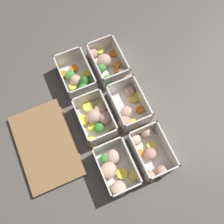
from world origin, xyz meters
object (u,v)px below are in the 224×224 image
at_px(container_near_left, 150,152).
at_px(container_far_right, 77,78).
at_px(container_near_right, 108,65).
at_px(container_far_left, 115,169).
at_px(container_near_center, 128,108).
at_px(container_far_center, 97,118).

distance_m(container_near_left, container_far_right, 0.36).
xyz_separation_m(container_near_right, container_far_left, (-0.35, 0.13, -0.00)).
height_order(container_near_left, container_near_center, same).
relative_size(container_near_right, container_far_left, 1.13).
height_order(container_near_right, container_far_center, same).
distance_m(container_near_center, container_far_right, 0.21).
distance_m(container_near_left, container_near_right, 0.34).
bearing_deg(container_far_center, container_near_right, -34.57).
xyz_separation_m(container_near_center, container_far_right, (0.17, 0.12, 0.00)).
height_order(container_near_left, container_far_center, same).
bearing_deg(container_near_right, container_far_left, 159.81).
bearing_deg(container_far_left, container_far_right, -1.11).
bearing_deg(container_near_center, container_far_right, 34.44).
bearing_deg(container_far_right, container_near_right, -88.17).
xyz_separation_m(container_near_left, container_near_right, (0.34, -0.00, 0.00)).
relative_size(container_far_left, container_far_center, 0.99).
bearing_deg(container_far_right, container_far_left, 178.89).
bearing_deg(container_near_left, container_near_center, -0.32).
distance_m(container_near_right, container_far_right, 0.12).
bearing_deg(container_near_right, container_near_left, 179.38).
height_order(container_near_center, container_far_left, same).
distance_m(container_near_left, container_far_left, 0.12).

